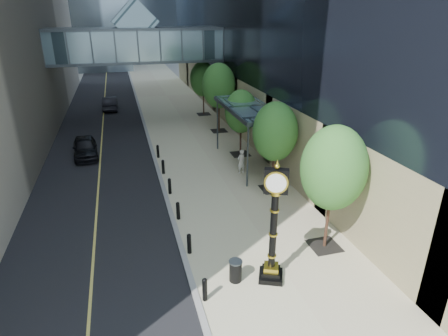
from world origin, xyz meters
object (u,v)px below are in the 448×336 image
Objects in this scene: car_near at (85,147)px; car_far at (110,103)px; trash_bin at (236,271)px; pedestrian at (241,161)px; street_clock at (273,232)px.

car_far is (1.84, 15.32, -0.01)m from car_near.
pedestrian reaches higher than trash_bin.
street_clock is 5.76× the size of trash_bin.
car_far is at bearing 78.24° from car_near.
pedestrian is 0.39× the size of car_far.
pedestrian is at bearing 113.26° from car_far.
trash_bin is at bearing 51.88° from pedestrian.
car_near is at bearing 139.40° from street_clock.
street_clock reaches higher than car_near.
street_clock reaches higher than trash_bin.
car_near is at bearing 111.78° from trash_bin.
street_clock is 19.31m from car_near.
trash_bin is 32.80m from car_far.
pedestrian reaches higher than car_near.
car_near is at bearing 84.62° from car_far.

